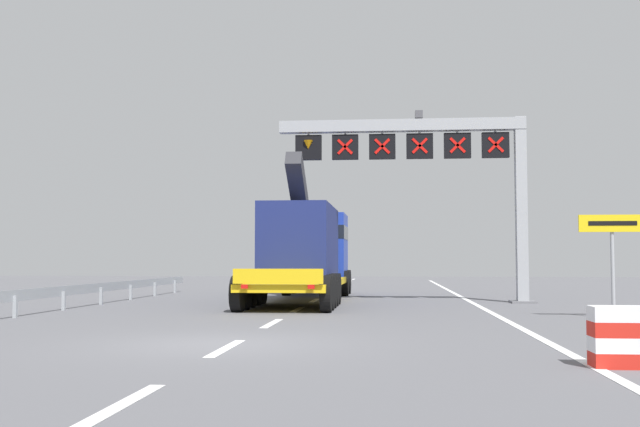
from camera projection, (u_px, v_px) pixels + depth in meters
The scene contains 8 objects.
ground at pixel (220, 344), 14.16m from camera, with size 112.00×112.00×0.00m, color #5B5B60.
lane_markings at pixel (326, 294), 34.27m from camera, with size 0.20×55.13×0.01m.
edge_line_right at pixel (479, 306), 25.51m from camera, with size 0.20×63.00×0.01m, color silver.
overhead_lane_gantry at pixel (432, 155), 28.09m from camera, with size 9.45×0.90×7.16m.
heavy_haul_truck_yellow at pixel (308, 250), 30.07m from camera, with size 3.03×14.06×5.30m.
exit_sign_yellow at pixel (612, 239), 20.27m from camera, with size 1.77×0.15×2.80m.
crash_barrier_striped at pixel (626, 337), 11.05m from camera, with size 1.00×0.50×0.90m.
guardrail_left at pixel (82, 290), 25.00m from camera, with size 0.13×24.43×0.76m.
Camera 1 is at (3.20, -14.05, 1.59)m, focal length 42.20 mm.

